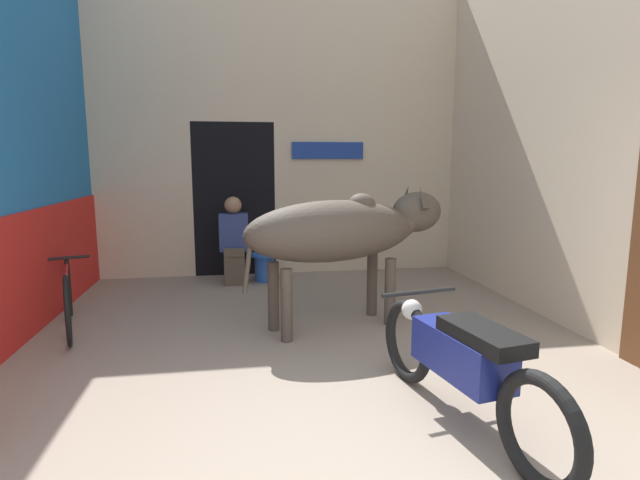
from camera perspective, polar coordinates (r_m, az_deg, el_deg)
The scene contains 7 objects.
wall_back_with_doorway at distance 7.39m, azimuth -6.32°, elevation 10.12°, with size 5.12×0.93×4.18m.
wall_right_with_door at distance 5.63m, azimuth 26.63°, elevation 12.51°, with size 0.22×5.03×4.18m.
cow at distance 4.86m, azimuth 2.85°, elevation 1.09°, with size 2.21×1.10×1.39m.
motorcycle_near at distance 3.28m, azimuth 15.84°, elevation -13.10°, with size 0.60×1.92×0.73m.
bicycle at distance 5.46m, azimuth -26.83°, elevation -5.74°, with size 0.58×1.57×0.65m.
shopkeeper_seated at distance 6.73m, azimuth -9.82°, elevation 0.23°, with size 0.38×0.34×1.16m.
plastic_stool at distance 6.84m, azimuth -6.36°, elevation -3.00°, with size 0.38×0.38×0.38m.
Camera 1 is at (-0.59, -2.11, 1.64)m, focal length 28.00 mm.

